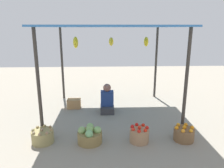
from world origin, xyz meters
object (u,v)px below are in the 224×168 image
basket_potatoes (43,136)px  basket_red_tomatoes (139,135)px  vendor_person (107,101)px  wooden_crate_near_vendor (74,104)px  basket_oranges (184,134)px  basket_cabbages (90,135)px

basket_potatoes → basket_red_tomatoes: basket_red_tomatoes is taller
vendor_person → wooden_crate_near_vendor: bearing=160.3°
vendor_person → basket_oranges: size_ratio=1.92×
basket_cabbages → basket_oranges: basket_cabbages is taller
basket_potatoes → basket_cabbages: basket_cabbages is taller
basket_oranges → basket_red_tomatoes: bearing=-178.6°
wooden_crate_near_vendor → vendor_person: bearing=-19.7°
vendor_person → wooden_crate_near_vendor: 1.01m
vendor_person → basket_oranges: 2.20m
basket_cabbages → basket_potatoes: bearing=177.5°
basket_oranges → wooden_crate_near_vendor: size_ratio=1.11×
wooden_crate_near_vendor → basket_red_tomatoes: bearing=-51.5°
vendor_person → basket_oranges: bearing=-46.2°
basket_oranges → basket_cabbages: bearing=-179.7°
vendor_person → basket_red_tomatoes: vendor_person is taller
basket_red_tomatoes → wooden_crate_near_vendor: size_ratio=1.05×
basket_red_tomatoes → basket_cabbages: bearing=179.3°
basket_cabbages → vendor_person: bearing=76.7°
vendor_person → basket_oranges: vendor_person is taller
basket_red_tomatoes → basket_oranges: bearing=1.4°
basket_oranges → basket_potatoes: bearing=179.4°
basket_oranges → wooden_crate_near_vendor: (-2.46, 1.92, -0.01)m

